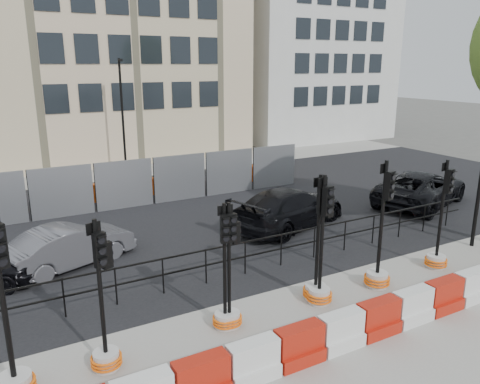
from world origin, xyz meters
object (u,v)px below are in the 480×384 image
traffic_signal_d (230,298)px  traffic_signal_h (438,247)px  traffic_signal_a (12,361)px  car_c (289,208)px

traffic_signal_d → traffic_signal_h: bearing=-6.2°
traffic_signal_a → traffic_signal_h: traffic_signal_a is taller
traffic_signal_a → car_c: bearing=8.9°
car_c → traffic_signal_h: bearing=180.0°
traffic_signal_a → car_c: traffic_signal_a is taller
traffic_signal_a → car_c: 10.72m
traffic_signal_a → traffic_signal_h: bearing=-19.1°
traffic_signal_h → car_c: size_ratio=0.60×
traffic_signal_a → car_c: size_ratio=0.66×
traffic_signal_d → car_c: traffic_signal_d is taller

